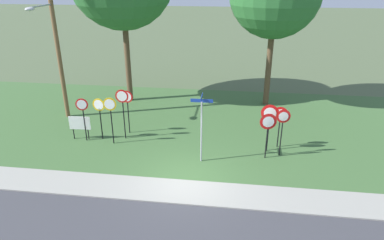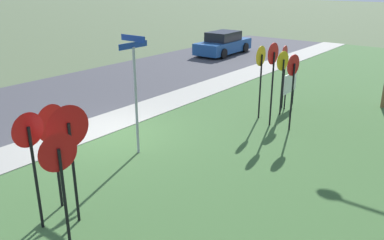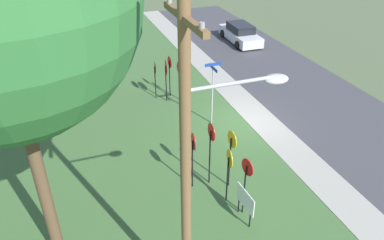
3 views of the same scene
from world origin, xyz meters
TOP-DOWN VIEW (x-y plane):
  - ground_plane at (0.00, 0.00)m, footprint 160.00×160.00m
  - road_asphalt at (0.00, -4.80)m, footprint 44.00×6.40m
  - sidewalk_strip at (0.00, -0.80)m, footprint 44.00×1.60m
  - grass_median at (0.00, 6.00)m, footprint 44.00×12.00m
  - stop_sign_near_left at (-3.66, 4.15)m, footprint 0.64×0.12m
  - stop_sign_near_right at (-4.83, 3.26)m, footprint 0.65×0.13m
  - stop_sign_far_left at (-5.57, 2.97)m, footprint 0.61×0.13m
  - stop_sign_far_center at (-4.09, 2.83)m, footprint 0.65×0.10m
  - stop_sign_far_right at (-3.67, 3.46)m, footprint 0.67×0.09m
  - yield_sign_near_left at (4.03, 3.49)m, footprint 0.69×0.14m
  - yield_sign_near_right at (4.05, 2.66)m, footprint 0.64×0.11m
  - yield_sign_far_left at (3.49, 3.03)m, footprint 0.83×0.15m
  - yield_sign_far_right at (3.37, 2.31)m, footprint 0.75×0.14m
  - street_name_post at (0.46, 1.67)m, footprint 0.96×0.82m
  - notice_board at (-5.89, 3.11)m, footprint 1.10×0.09m
  - parked_hatchback_near at (-13.56, -4.92)m, footprint 4.37×2.02m

SIDE VIEW (x-z plane):
  - ground_plane at x=0.00m, z-range 0.00..0.00m
  - road_asphalt at x=0.00m, z-range 0.00..0.01m
  - grass_median at x=0.00m, z-range 0.00..0.04m
  - sidewalk_strip at x=0.00m, z-range 0.00..0.06m
  - parked_hatchback_near at x=-13.56m, z-range -0.05..1.34m
  - notice_board at x=-5.89m, z-range 0.25..1.50m
  - yield_sign_near_left at x=4.03m, z-range 0.54..2.66m
  - stop_sign_near_right at x=-4.83m, z-range 0.52..2.74m
  - stop_sign_far_left at x=-5.57m, z-range 0.52..2.81m
  - yield_sign_far_right at x=3.37m, z-range 0.57..2.79m
  - yield_sign_near_right at x=4.05m, z-range 0.59..2.89m
  - stop_sign_near_left at x=-3.66m, z-range 0.55..2.93m
  - stop_sign_far_center at x=-4.09m, z-range 0.57..3.01m
  - yield_sign_far_left at x=3.49m, z-range 0.62..2.99m
  - street_name_post at x=0.46m, z-range 0.33..3.49m
  - stop_sign_far_right at x=-3.67m, z-range 0.62..3.27m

